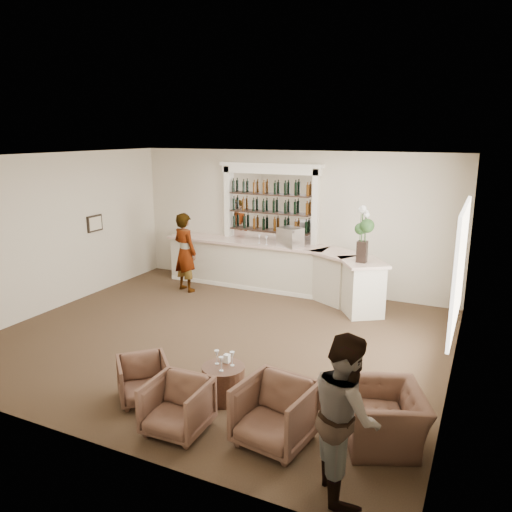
{
  "coord_description": "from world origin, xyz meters",
  "views": [
    {
      "loc": [
        4.3,
        -7.51,
        3.7
      ],
      "look_at": [
        0.32,
        0.9,
        1.39
      ],
      "focal_mm": 35.0,
      "sensor_mm": 36.0,
      "label": 1
    }
  ],
  "objects": [
    {
      "name": "sommelier",
      "position": [
        -2.14,
        2.15,
        0.94
      ],
      "size": [
        0.79,
        0.64,
        1.88
      ],
      "primitive_type": "imported",
      "rotation": [
        0.0,
        0.0,
        2.83
      ],
      "color": "gray",
      "rests_on": "ground"
    },
    {
      "name": "wine_glass_tbl_b",
      "position": [
        1.23,
        -1.81,
        0.6
      ],
      "size": [
        0.07,
        0.07,
        0.21
      ],
      "primitive_type": null,
      "color": "white",
      "rests_on": "cocktail_table"
    },
    {
      "name": "armchair_center",
      "position": [
        1.0,
        -2.84,
        0.35
      ],
      "size": [
        0.76,
        0.79,
        0.69
      ],
      "primitive_type": "imported",
      "rotation": [
        0.0,
        0.0,
        0.03
      ],
      "color": "brown",
      "rests_on": "ground"
    },
    {
      "name": "room_shell",
      "position": [
        0.16,
        0.71,
        2.34
      ],
      "size": [
        8.04,
        7.02,
        3.32
      ],
      "color": "beige",
      "rests_on": "ground"
    },
    {
      "name": "bar_counter",
      "position": [
        -0.16,
        3.0,
        0.57
      ],
      "size": [
        5.72,
        1.8,
        1.14
      ],
      "color": "silver",
      "rests_on": "ground"
    },
    {
      "name": "espresso_machine",
      "position": [
        0.21,
        2.98,
        1.36
      ],
      "size": [
        0.62,
        0.57,
        0.44
      ],
      "primitive_type": "cube",
      "rotation": [
        0.0,
        0.0,
        -0.37
      ],
      "color": "silver",
      "rests_on": "bar_counter"
    },
    {
      "name": "cocktail_table",
      "position": [
        1.13,
        -1.89,
        0.25
      ],
      "size": [
        0.61,
        0.61,
        0.5
      ],
      "primitive_type": "cylinder",
      "color": "#503222",
      "rests_on": "ground"
    },
    {
      "name": "back_bar_alcove",
      "position": [
        -0.5,
        3.41,
        2.03
      ],
      "size": [
        2.64,
        0.25,
        3.0
      ],
      "color": "white",
      "rests_on": "ground"
    },
    {
      "name": "flower_vase",
      "position": [
        2.04,
        2.27,
        1.79
      ],
      "size": [
        0.3,
        0.3,
        1.15
      ],
      "color": "black",
      "rests_on": "bar_counter"
    },
    {
      "name": "ground",
      "position": [
        0.0,
        0.0,
        0.0
      ],
      "size": [
        8.0,
        8.0,
        0.0
      ],
      "primitive_type": "plane",
      "color": "brown",
      "rests_on": "ground"
    },
    {
      "name": "armchair_left",
      "position": [
        0.12,
        -2.4,
        0.31
      ],
      "size": [
        0.96,
        0.96,
        0.63
      ],
      "primitive_type": "imported",
      "rotation": [
        0.0,
        0.0,
        0.78
      ],
      "color": "brown",
      "rests_on": "ground"
    },
    {
      "name": "wine_glass_bar_right",
      "position": [
        -0.59,
        3.0,
        1.25
      ],
      "size": [
        0.07,
        0.07,
        0.21
      ],
      "primitive_type": null,
      "color": "white",
      "rests_on": "bar_counter"
    },
    {
      "name": "armchair_far",
      "position": [
        3.4,
        -1.94,
        0.34
      ],
      "size": [
        1.24,
        1.31,
        0.67
      ],
      "primitive_type": "imported",
      "rotation": [
        0.0,
        0.0,
        -1.16
      ],
      "color": "brown",
      "rests_on": "ground"
    },
    {
      "name": "wine_glass_tbl_a",
      "position": [
        1.01,
        -1.86,
        0.6
      ],
      "size": [
        0.07,
        0.07,
        0.21
      ],
      "primitive_type": null,
      "color": "white",
      "rests_on": "cocktail_table"
    },
    {
      "name": "wine_glass_tbl_c",
      "position": [
        1.17,
        -2.02,
        0.6
      ],
      "size": [
        0.07,
        0.07,
        0.21
      ],
      "primitive_type": null,
      "color": "white",
      "rests_on": "cocktail_table"
    },
    {
      "name": "guest",
      "position": [
        3.18,
        -2.97,
        0.88
      ],
      "size": [
        1.01,
        1.08,
        1.77
      ],
      "primitive_type": "imported",
      "rotation": [
        0.0,
        0.0,
        2.1
      ],
      "color": "gray",
      "rests_on": "ground"
    },
    {
      "name": "armchair_right",
      "position": [
        2.2,
        -2.54,
        0.4
      ],
      "size": [
        0.95,
        0.98,
        0.79
      ],
      "primitive_type": "imported",
      "rotation": [
        0.0,
        0.0,
        -0.14
      ],
      "color": "brown",
      "rests_on": "ground"
    },
    {
      "name": "wine_glass_bar_left",
      "position": [
        -0.37,
        2.93,
        1.25
      ],
      "size": [
        0.07,
        0.07,
        0.21
      ],
      "primitive_type": null,
      "color": "white",
      "rests_on": "bar_counter"
    },
    {
      "name": "napkin_holder",
      "position": [
        1.11,
        -1.75,
        0.56
      ],
      "size": [
        0.08,
        0.08,
        0.12
      ],
      "primitive_type": "cube",
      "color": "white",
      "rests_on": "cocktail_table"
    }
  ]
}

